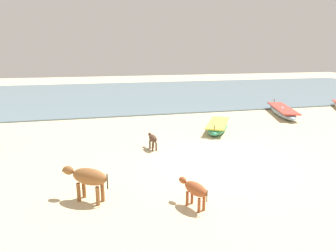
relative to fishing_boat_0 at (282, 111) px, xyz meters
The scene contains 7 objects.
ground 9.96m from the fishing_boat_0, 136.27° to the right, with size 80.00×80.00×0.00m, color beige.
sea_water 13.87m from the fishing_boat_0, 121.27° to the left, with size 60.00×20.00×0.08m, color slate.
fishing_boat_0 is the anchor object (origin of this frame).
fishing_boat_1 6.17m from the fishing_boat_0, 154.62° to the right, with size 2.39×3.24×0.65m.
cow_adult_brown 14.80m from the fishing_boat_0, 143.89° to the right, with size 1.33×1.07×0.95m.
calf_near_dark 10.54m from the fishing_boat_0, 153.13° to the right, with size 0.35×0.98×0.63m.
calf_far_rust 13.45m from the fishing_boat_0, 133.53° to the right, with size 0.63×1.05×0.71m.
Camera 1 is at (-4.46, -9.64, 4.02)m, focal length 32.03 mm.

